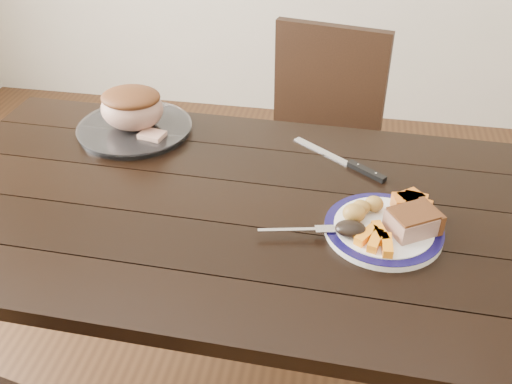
% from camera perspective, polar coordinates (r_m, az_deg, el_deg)
% --- Properties ---
extents(dining_table, '(1.62, 0.94, 0.75)m').
position_cam_1_polar(dining_table, '(1.50, -2.88, -3.74)').
color(dining_table, black).
rests_on(dining_table, ground).
extents(chair_far, '(0.50, 0.50, 0.93)m').
position_cam_1_polar(chair_far, '(2.16, 6.18, 5.05)').
color(chair_far, black).
rests_on(chair_far, ground).
extents(dinner_plate, '(0.28, 0.28, 0.02)m').
position_cam_1_polar(dinner_plate, '(1.36, 12.61, -3.72)').
color(dinner_plate, white).
rests_on(dinner_plate, dining_table).
extents(plate_rim, '(0.28, 0.28, 0.02)m').
position_cam_1_polar(plate_rim, '(1.36, 12.65, -3.44)').
color(plate_rim, '#100C3D').
rests_on(plate_rim, dinner_plate).
extents(serving_platter, '(0.33, 0.33, 0.02)m').
position_cam_1_polar(serving_platter, '(1.77, -12.00, 6.13)').
color(serving_platter, white).
rests_on(serving_platter, dining_table).
extents(pork_slice, '(0.13, 0.13, 0.05)m').
position_cam_1_polar(pork_slice, '(1.35, 15.38, -2.91)').
color(pork_slice, '#A57765').
rests_on(pork_slice, dinner_plate).
extents(roasted_potatoes, '(0.10, 0.10, 0.05)m').
position_cam_1_polar(roasted_potatoes, '(1.36, 10.50, -1.69)').
color(roasted_potatoes, gold).
rests_on(roasted_potatoes, dinner_plate).
extents(carrot_batons, '(0.09, 0.11, 0.02)m').
position_cam_1_polar(carrot_batons, '(1.30, 12.01, -4.56)').
color(carrot_batons, orange).
rests_on(carrot_batons, dinner_plate).
extents(pumpkin_wedges, '(0.10, 0.09, 0.04)m').
position_cam_1_polar(pumpkin_wedges, '(1.41, 15.30, -1.16)').
color(pumpkin_wedges, orange).
rests_on(pumpkin_wedges, dinner_plate).
extents(dark_mushroom, '(0.07, 0.05, 0.03)m').
position_cam_1_polar(dark_mushroom, '(1.31, 9.43, -3.64)').
color(dark_mushroom, black).
rests_on(dark_mushroom, dinner_plate).
extents(fork, '(0.18, 0.05, 0.00)m').
position_cam_1_polar(fork, '(1.32, 4.66, -3.82)').
color(fork, silver).
rests_on(fork, dinner_plate).
extents(roast_joint, '(0.19, 0.16, 0.12)m').
position_cam_1_polar(roast_joint, '(1.74, -12.28, 8.12)').
color(roast_joint, tan).
rests_on(roast_joint, serving_platter).
extents(cut_slice, '(0.08, 0.07, 0.02)m').
position_cam_1_polar(cut_slice, '(1.70, -10.34, 5.58)').
color(cut_slice, tan).
rests_on(cut_slice, serving_platter).
extents(carving_knife, '(0.27, 0.21, 0.01)m').
position_cam_1_polar(carving_knife, '(1.59, 9.86, 2.57)').
color(carving_knife, silver).
rests_on(carving_knife, dining_table).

